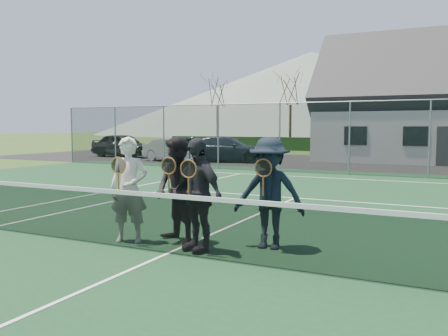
# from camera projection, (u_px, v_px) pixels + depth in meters

# --- Properties ---
(ground) EXTENTS (220.00, 220.00, 0.00)m
(ground) POSITION_uv_depth(u_px,v_px,m) (374.00, 164.00, 25.20)
(ground) COLOR #2C491A
(ground) RESTS_ON ground
(court_surface) EXTENTS (30.00, 30.00, 0.02)m
(court_surface) POSITION_uv_depth(u_px,v_px,m) (168.00, 255.00, 7.34)
(court_surface) COLOR #14381E
(court_surface) RESTS_ON ground
(tarmac_carpark) EXTENTS (40.00, 12.00, 0.01)m
(tarmac_carpark) POSITION_uv_depth(u_px,v_px,m) (301.00, 161.00, 26.97)
(tarmac_carpark) COLOR black
(tarmac_carpark) RESTS_ON ground
(hedge_row) EXTENTS (40.00, 1.20, 1.10)m
(hedge_row) POSITION_uv_depth(u_px,v_px,m) (400.00, 146.00, 35.87)
(hedge_row) COLOR black
(hedge_row) RESTS_ON ground
(hill_west) EXTENTS (110.00, 110.00, 18.00)m
(hill_west) POSITION_uv_depth(u_px,v_px,m) (311.00, 94.00, 102.42)
(hill_west) COLOR slate
(hill_west) RESTS_ON ground
(car_a) EXTENTS (4.70, 2.29, 1.55)m
(car_a) POSITION_uv_depth(u_px,v_px,m) (123.00, 145.00, 30.82)
(car_a) COLOR black
(car_a) RESTS_ON ground
(car_b) EXTENTS (4.21, 2.23, 1.32)m
(car_b) POSITION_uv_depth(u_px,v_px,m) (175.00, 150.00, 26.87)
(car_b) COLOR #97989F
(car_b) RESTS_ON ground
(car_c) EXTENTS (5.28, 3.12, 1.44)m
(car_c) POSITION_uv_depth(u_px,v_px,m) (227.00, 149.00, 26.57)
(car_c) COLOR #17202F
(car_c) RESTS_ON ground
(court_markings) EXTENTS (11.03, 23.83, 0.01)m
(court_markings) POSITION_uv_depth(u_px,v_px,m) (168.00, 254.00, 7.34)
(court_markings) COLOR white
(court_markings) RESTS_ON court_surface
(tennis_net) EXTENTS (11.68, 0.08, 1.10)m
(tennis_net) POSITION_uv_depth(u_px,v_px,m) (167.00, 221.00, 7.29)
(tennis_net) COLOR slate
(tennis_net) RESTS_ON ground
(perimeter_fence) EXTENTS (30.07, 0.07, 3.02)m
(perimeter_fence) POSITION_uv_depth(u_px,v_px,m) (349.00, 138.00, 19.26)
(perimeter_fence) COLOR slate
(perimeter_fence) RESTS_ON ground
(tree_a) EXTENTS (3.20, 3.20, 7.77)m
(tree_a) POSITION_uv_depth(u_px,v_px,m) (218.00, 85.00, 43.37)
(tree_a) COLOR #3B2415
(tree_a) RESTS_ON ground
(tree_b) EXTENTS (3.20, 3.20, 7.77)m
(tree_b) POSITION_uv_depth(u_px,v_px,m) (291.00, 82.00, 40.28)
(tree_b) COLOR #3C2515
(tree_b) RESTS_ON ground
(tree_c) EXTENTS (3.20, 3.20, 7.77)m
(tree_c) POSITION_uv_depth(u_px,v_px,m) (432.00, 76.00, 35.42)
(tree_c) COLOR #3D2A16
(tree_c) RESTS_ON ground
(player_a) EXTENTS (0.76, 0.63, 1.80)m
(player_a) POSITION_uv_depth(u_px,v_px,m) (129.00, 190.00, 8.05)
(player_a) COLOR silver
(player_a) RESTS_ON court_surface
(player_b) EXTENTS (1.07, 0.98, 1.80)m
(player_b) POSITION_uv_depth(u_px,v_px,m) (178.00, 190.00, 8.01)
(player_b) COLOR black
(player_b) RESTS_ON court_surface
(player_c) EXTENTS (1.14, 0.79, 1.80)m
(player_c) POSITION_uv_depth(u_px,v_px,m) (197.00, 195.00, 7.46)
(player_c) COLOR #232429
(player_c) RESTS_ON court_surface
(player_d) EXTENTS (1.22, 0.78, 1.80)m
(player_d) POSITION_uv_depth(u_px,v_px,m) (269.00, 193.00, 7.62)
(player_d) COLOR black
(player_d) RESTS_ON court_surface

